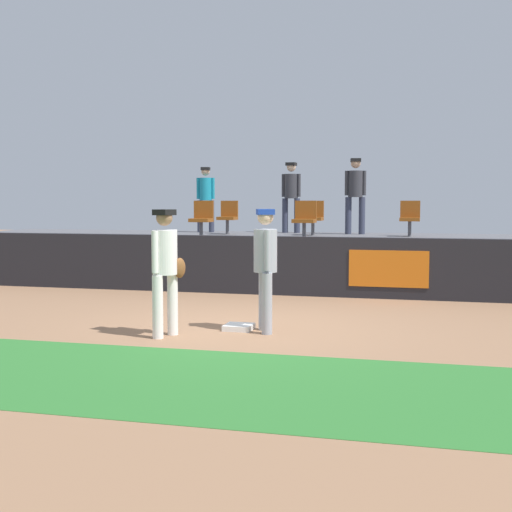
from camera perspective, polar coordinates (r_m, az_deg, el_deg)
The scene contains 15 objects.
ground_plane at distance 10.17m, azimuth -1.49°, elevation -6.00°, with size 60.00×60.00×0.00m, color #936B4C.
grass_foreground_strip at distance 7.43m, azimuth -7.89°, elevation -9.99°, with size 18.00×2.80×0.01m, color #2D722D.
first_base at distance 10.03m, azimuth -1.43°, elevation -5.92°, with size 0.40×0.40×0.08m, color white.
player_fielder_home at distance 9.49m, azimuth -7.51°, elevation -0.62°, with size 0.46×0.51×1.75m.
player_runner_visitor at distance 9.73m, azimuth 0.78°, elevation -0.43°, with size 0.43×0.46×1.76m.
field_wall at distance 13.66m, azimuth 2.82°, elevation -0.82°, with size 18.00×0.26×1.17m.
bleacher_platform at distance 16.19m, azimuth 4.62°, elevation -0.22°, with size 18.00×4.80×1.04m, color #59595E.
seat_front_center at distance 15.02m, azimuth 4.07°, elevation 3.21°, with size 0.48×0.44×0.84m.
seat_front_left at distance 15.62m, azimuth -4.50°, elevation 3.25°, with size 0.46×0.44×0.84m.
seat_back_center at distance 16.81m, azimuth 4.79°, elevation 3.34°, with size 0.47×0.44×0.84m.
seat_back_right at distance 16.58m, azimuth 12.65°, elevation 3.23°, with size 0.46×0.44×0.84m.
seat_back_left at distance 17.31m, azimuth -2.33°, elevation 3.39°, with size 0.44×0.44×0.84m.
spectator_hooded at distance 18.39m, azimuth -4.20°, elevation 5.10°, with size 0.48×0.39×1.73m.
spectator_capped at distance 17.43m, azimuth 8.25°, elevation 5.41°, with size 0.53×0.41×1.89m.
spectator_casual at distance 18.03m, azimuth 2.93°, elevation 5.31°, with size 0.51×0.38×1.83m.
Camera 1 is at (2.75, -9.62, 1.86)m, focal length 48.22 mm.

